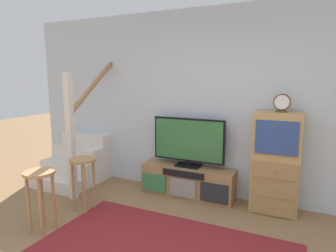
{
  "coord_description": "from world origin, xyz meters",
  "views": [
    {
      "loc": [
        1.15,
        -1.6,
        1.74
      ],
      "look_at": [
        -0.49,
        1.92,
        1.08
      ],
      "focal_mm": 30.86,
      "sensor_mm": 36.0,
      "label": 1
    }
  ],
  "objects": [
    {
      "name": "staircase",
      "position": [
        -2.24,
        2.2,
        0.37
      ],
      "size": [
        1.0,
        1.36,
        2.2
      ],
      "color": "silver",
      "rests_on": "ground_plane"
    },
    {
      "name": "side_cabinet",
      "position": [
        0.9,
        2.2,
        0.65
      ],
      "size": [
        0.58,
        0.38,
        1.31
      ],
      "color": "tan",
      "rests_on": "ground_plane"
    },
    {
      "name": "television",
      "position": [
        -0.3,
        2.22,
        0.82
      ],
      "size": [
        1.07,
        0.22,
        0.71
      ],
      "color": "black",
      "rests_on": "media_console"
    },
    {
      "name": "bar_stool_near",
      "position": [
        -1.44,
        0.57,
        0.53
      ],
      "size": [
        0.34,
        0.34,
        0.71
      ],
      "color": "#A37A4C",
      "rests_on": "ground_plane"
    },
    {
      "name": "media_console",
      "position": [
        -0.3,
        2.19,
        0.22
      ],
      "size": [
        1.37,
        0.38,
        0.44
      ],
      "color": "#997047",
      "rests_on": "ground_plane"
    },
    {
      "name": "desk_clock",
      "position": [
        0.93,
        2.19,
        1.42
      ],
      "size": [
        0.2,
        0.08,
        0.23
      ],
      "color": "#4C3823",
      "rests_on": "side_cabinet"
    },
    {
      "name": "back_wall",
      "position": [
        0.0,
        2.46,
        1.35
      ],
      "size": [
        6.4,
        0.12,
        2.7
      ],
      "primitive_type": "cube",
      "color": "silver",
      "rests_on": "ground_plane"
    },
    {
      "name": "bar_stool_far",
      "position": [
        -1.37,
        1.19,
        0.52
      ],
      "size": [
        0.34,
        0.34,
        0.7
      ],
      "color": "#A37A4C",
      "rests_on": "ground_plane"
    }
  ]
}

